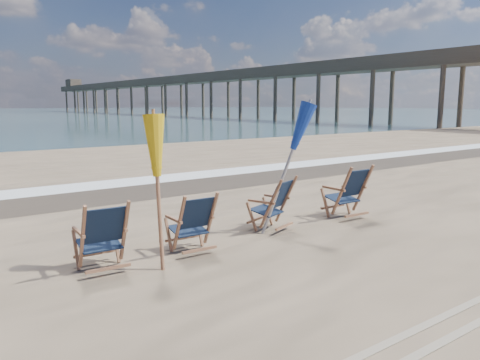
{
  "coord_description": "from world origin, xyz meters",
  "views": [
    {
      "loc": [
        -5.08,
        -4.77,
        2.32
      ],
      "look_at": [
        0.0,
        2.2,
        0.9
      ],
      "focal_mm": 35.0,
      "sensor_mm": 36.0,
      "label": 1
    }
  ],
  "objects_px": {
    "umbrella_blue": "(285,128)",
    "fishing_pier": "(178,91)",
    "beach_chair_3": "(363,190)",
    "umbrella_yellow": "(157,154)",
    "beach_chair_1": "(211,221)",
    "beach_chair_0": "(125,234)",
    "beach_chair_2": "(286,201)"
  },
  "relations": [
    {
      "from": "umbrella_yellow",
      "to": "umbrella_blue",
      "type": "distance_m",
      "value": 2.69
    },
    {
      "from": "beach_chair_1",
      "to": "beach_chair_3",
      "type": "xyz_separation_m",
      "value": [
        3.74,
        0.08,
        0.06
      ]
    },
    {
      "from": "umbrella_blue",
      "to": "fishing_pier",
      "type": "xyz_separation_m",
      "value": [
        37.61,
        72.59,
        2.76
      ]
    },
    {
      "from": "beach_chair_3",
      "to": "umbrella_blue",
      "type": "bearing_deg",
      "value": -0.11
    },
    {
      "from": "beach_chair_3",
      "to": "fishing_pier",
      "type": "relative_size",
      "value": 0.01
    },
    {
      "from": "beach_chair_3",
      "to": "umbrella_yellow",
      "type": "height_order",
      "value": "umbrella_yellow"
    },
    {
      "from": "beach_chair_1",
      "to": "fishing_pier",
      "type": "height_order",
      "value": "fishing_pier"
    },
    {
      "from": "beach_chair_0",
      "to": "beach_chair_1",
      "type": "distance_m",
      "value": 1.42
    },
    {
      "from": "beach_chair_1",
      "to": "umbrella_yellow",
      "type": "distance_m",
      "value": 1.54
    },
    {
      "from": "umbrella_yellow",
      "to": "beach_chair_3",
      "type": "bearing_deg",
      "value": 3.89
    },
    {
      "from": "beach_chair_1",
      "to": "umbrella_blue",
      "type": "bearing_deg",
      "value": -172.74
    },
    {
      "from": "umbrella_yellow",
      "to": "fishing_pier",
      "type": "distance_m",
      "value": 83.39
    },
    {
      "from": "fishing_pier",
      "to": "umbrella_blue",
      "type": "bearing_deg",
      "value": -117.39
    },
    {
      "from": "beach_chair_0",
      "to": "beach_chair_2",
      "type": "height_order",
      "value": "beach_chair_0"
    },
    {
      "from": "beach_chair_0",
      "to": "beach_chair_3",
      "type": "bearing_deg",
      "value": -175.97
    },
    {
      "from": "umbrella_yellow",
      "to": "umbrella_blue",
      "type": "height_order",
      "value": "umbrella_blue"
    },
    {
      "from": "beach_chair_1",
      "to": "umbrella_yellow",
      "type": "height_order",
      "value": "umbrella_yellow"
    },
    {
      "from": "beach_chair_1",
      "to": "fishing_pier",
      "type": "xyz_separation_m",
      "value": [
        39.24,
        72.73,
        4.16
      ]
    },
    {
      "from": "beach_chair_0",
      "to": "beach_chair_1",
      "type": "xyz_separation_m",
      "value": [
        1.42,
        -0.01,
        -0.02
      ]
    },
    {
      "from": "beach_chair_3",
      "to": "umbrella_blue",
      "type": "height_order",
      "value": "umbrella_blue"
    },
    {
      "from": "umbrella_blue",
      "to": "fishing_pier",
      "type": "height_order",
      "value": "fishing_pier"
    },
    {
      "from": "beach_chair_0",
      "to": "beach_chair_2",
      "type": "distance_m",
      "value": 3.35
    },
    {
      "from": "umbrella_yellow",
      "to": "fishing_pier",
      "type": "relative_size",
      "value": 0.02
    },
    {
      "from": "fishing_pier",
      "to": "umbrella_yellow",
      "type": "bearing_deg",
      "value": -118.88
    },
    {
      "from": "beach_chair_1",
      "to": "beach_chair_3",
      "type": "bearing_deg",
      "value": -176.41
    },
    {
      "from": "umbrella_yellow",
      "to": "fishing_pier",
      "type": "height_order",
      "value": "fishing_pier"
    },
    {
      "from": "umbrella_yellow",
      "to": "umbrella_blue",
      "type": "bearing_deg",
      "value": 8.2
    },
    {
      "from": "beach_chair_0",
      "to": "umbrella_yellow",
      "type": "distance_m",
      "value": 1.21
    },
    {
      "from": "umbrella_blue",
      "to": "fishing_pier",
      "type": "distance_m",
      "value": 81.8
    },
    {
      "from": "beach_chair_1",
      "to": "beach_chair_2",
      "type": "xyz_separation_m",
      "value": [
        1.91,
        0.38,
        0.01
      ]
    },
    {
      "from": "beach_chair_0",
      "to": "umbrella_yellow",
      "type": "height_order",
      "value": "umbrella_yellow"
    },
    {
      "from": "beach_chair_0",
      "to": "fishing_pier",
      "type": "xyz_separation_m",
      "value": [
        40.66,
        72.72,
        4.13
      ]
    }
  ]
}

